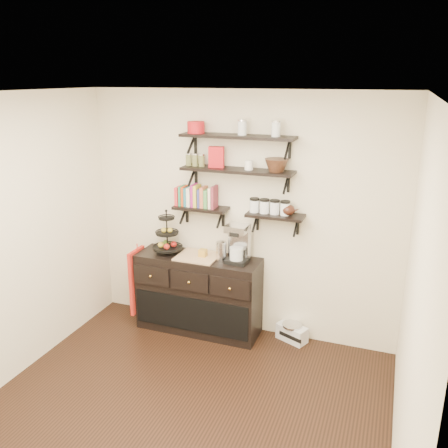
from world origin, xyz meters
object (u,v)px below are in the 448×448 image
at_px(fruit_stand, 168,239).
at_px(radio, 292,332).
at_px(sideboard, 199,294).
at_px(coffee_maker, 238,244).

height_order(fruit_stand, radio, fruit_stand).
xyz_separation_m(sideboard, coffee_maker, (0.46, 0.03, 0.65)).
height_order(sideboard, coffee_maker, coffee_maker).
bearing_deg(fruit_stand, sideboard, -0.52).
bearing_deg(fruit_stand, coffee_maker, 1.75).
bearing_deg(sideboard, fruit_stand, 179.48).
distance_m(fruit_stand, radio, 1.74).
distance_m(fruit_stand, coffee_maker, 0.83).
bearing_deg(coffee_maker, fruit_stand, -174.42).
height_order(sideboard, fruit_stand, fruit_stand).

